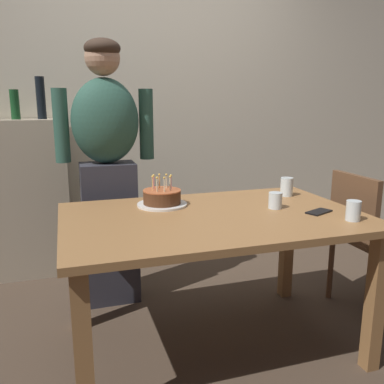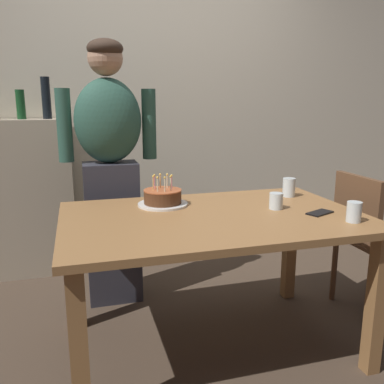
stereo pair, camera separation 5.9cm
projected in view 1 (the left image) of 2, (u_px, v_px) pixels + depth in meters
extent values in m
plane|color=#47382B|center=(212.00, 345.00, 2.21)|extent=(10.00, 10.00, 0.00)
cube|color=beige|center=(149.00, 101.00, 3.37)|extent=(5.20, 0.10, 2.60)
cube|color=olive|center=(214.00, 218.00, 2.05)|extent=(1.50, 0.96, 0.03)
cube|color=olive|center=(83.00, 354.00, 1.55)|extent=(0.07, 0.07, 0.70)
cube|color=olive|center=(375.00, 302.00, 1.95)|extent=(0.07, 0.07, 0.70)
cube|color=olive|center=(76.00, 271.00, 2.31)|extent=(0.07, 0.07, 0.70)
cube|color=olive|center=(287.00, 246.00, 2.72)|extent=(0.07, 0.07, 0.70)
cylinder|color=white|center=(162.00, 204.00, 2.22)|extent=(0.27, 0.27, 0.01)
cylinder|color=#512D19|center=(162.00, 197.00, 2.21)|extent=(0.20, 0.20, 0.07)
cylinder|color=#B75B33|center=(162.00, 190.00, 2.21)|extent=(0.21, 0.21, 0.01)
cylinder|color=beige|center=(157.00, 185.00, 2.15)|extent=(0.01, 0.01, 0.07)
sphere|color=#F9C64C|center=(157.00, 178.00, 2.14)|extent=(0.01, 0.01, 0.01)
cylinder|color=beige|center=(164.00, 185.00, 2.15)|extent=(0.01, 0.01, 0.07)
sphere|color=#F9C64C|center=(164.00, 178.00, 2.14)|extent=(0.01, 0.01, 0.01)
cylinder|color=beige|center=(170.00, 184.00, 2.18)|extent=(0.01, 0.01, 0.07)
sphere|color=#F9C64C|center=(170.00, 177.00, 2.17)|extent=(0.01, 0.01, 0.01)
cylinder|color=pink|center=(171.00, 183.00, 2.21)|extent=(0.01, 0.01, 0.07)
sphere|color=#F9C64C|center=(171.00, 176.00, 2.21)|extent=(0.01, 0.01, 0.01)
cylinder|color=beige|center=(166.00, 182.00, 2.24)|extent=(0.01, 0.01, 0.07)
sphere|color=#F9C64C|center=(166.00, 175.00, 2.23)|extent=(0.01, 0.01, 0.01)
cylinder|color=#EAB266|center=(159.00, 182.00, 2.25)|extent=(0.01, 0.01, 0.07)
sphere|color=#F9C64C|center=(159.00, 175.00, 2.24)|extent=(0.01, 0.01, 0.01)
cylinder|color=pink|center=(154.00, 183.00, 2.22)|extent=(0.01, 0.01, 0.07)
sphere|color=#F9C64C|center=(154.00, 175.00, 2.21)|extent=(0.01, 0.01, 0.01)
cylinder|color=#EAB266|center=(153.00, 184.00, 2.18)|extent=(0.01, 0.01, 0.07)
sphere|color=#F9C64C|center=(153.00, 177.00, 2.17)|extent=(0.01, 0.01, 0.01)
cylinder|color=silver|center=(275.00, 200.00, 2.16)|extent=(0.07, 0.07, 0.09)
cylinder|color=silver|center=(287.00, 187.00, 2.44)|extent=(0.07, 0.07, 0.11)
cylinder|color=silver|center=(353.00, 211.00, 1.94)|extent=(0.07, 0.07, 0.10)
cube|color=black|center=(319.00, 212.00, 2.08)|extent=(0.16, 0.12, 0.01)
cube|color=#33333D|center=(110.00, 233.00, 2.64)|extent=(0.34, 0.23, 0.92)
ellipsoid|color=#2D5647|center=(105.00, 121.00, 2.49)|extent=(0.41, 0.27, 0.52)
sphere|color=tan|center=(102.00, 58.00, 2.40)|extent=(0.21, 0.21, 0.21)
ellipsoid|color=#38281E|center=(102.00, 48.00, 2.38)|extent=(0.21, 0.21, 0.12)
cylinder|color=#2D5647|center=(146.00, 124.00, 2.60)|extent=(0.09, 0.09, 0.44)
cylinder|color=#2D5647|center=(61.00, 126.00, 2.44)|extent=(0.09, 0.09, 0.44)
cube|color=brown|center=(376.00, 238.00, 2.54)|extent=(0.42, 0.42, 0.02)
cube|color=brown|center=(353.00, 208.00, 2.44)|extent=(0.04, 0.40, 0.40)
cylinder|color=brown|center=(375.00, 260.00, 2.81)|extent=(0.04, 0.04, 0.45)
cylinder|color=brown|center=(369.00, 289.00, 2.37)|extent=(0.04, 0.04, 0.45)
cylinder|color=brown|center=(331.00, 266.00, 2.71)|extent=(0.04, 0.04, 0.45)
cube|color=tan|center=(11.00, 200.00, 3.00)|extent=(0.83, 0.30, 1.17)
cylinder|color=#194723|center=(15.00, 105.00, 2.87)|extent=(0.06, 0.06, 0.21)
cylinder|color=black|center=(41.00, 98.00, 2.91)|extent=(0.06, 0.06, 0.30)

